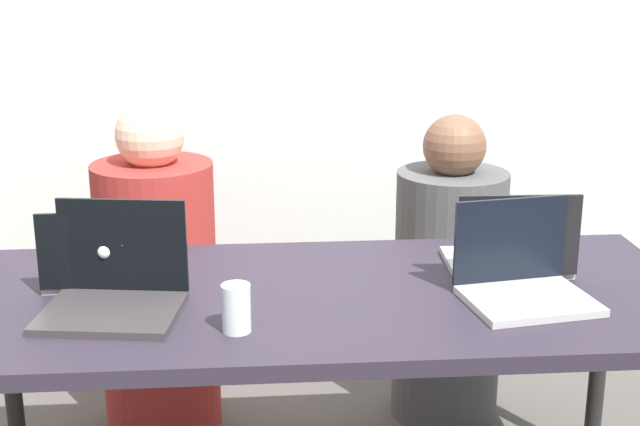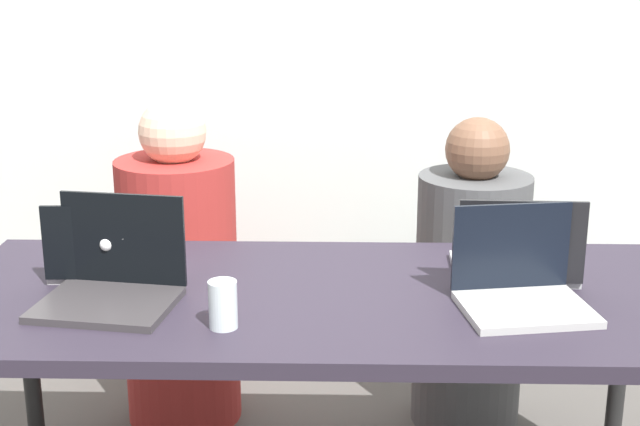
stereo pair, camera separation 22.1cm
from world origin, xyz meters
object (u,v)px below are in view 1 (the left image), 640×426
object	(u,v)px
person_on_left	(158,287)
person_on_right	(448,286)
water_glass_left	(236,311)
laptop_back_left	(110,266)
laptop_front_right	(522,279)
laptop_back_right	(509,253)
laptop_front_left	(115,288)

from	to	relation	value
person_on_left	person_on_right	bearing A→B (deg)	-165.22
person_on_left	person_on_right	distance (m)	0.95
water_glass_left	person_on_left	bearing A→B (deg)	106.58
laptop_back_left	laptop_front_right	bearing A→B (deg)	167.40
laptop_back_right	water_glass_left	size ratio (longest dim) A/B	2.93
person_on_right	laptop_back_right	size ratio (longest dim) A/B	3.24
person_on_right	laptop_front_right	xyz separation A→B (m)	(-0.00, -0.76, 0.31)
laptop_back_left	water_glass_left	world-z (taller)	laptop_back_left
laptop_front_left	person_on_right	bearing A→B (deg)	46.41
laptop_back_right	laptop_front_left	xyz separation A→B (m)	(-0.99, -0.18, 0.00)
person_on_right	laptop_back_right	xyz separation A→B (m)	(0.02, -0.57, 0.31)
laptop_back_right	water_glass_left	xyz separation A→B (m)	(-0.71, -0.33, -0.00)
water_glass_left	person_on_right	bearing A→B (deg)	52.81
laptop_front_right	water_glass_left	bearing A→B (deg)	-177.61
laptop_front_left	laptop_back_right	bearing A→B (deg)	18.83
laptop_back_right	laptop_back_left	bearing A→B (deg)	2.81
laptop_front_right	water_glass_left	distance (m)	0.70
laptop_back_right	water_glass_left	distance (m)	0.78
person_on_right	water_glass_left	world-z (taller)	person_on_right
laptop_back_right	water_glass_left	world-z (taller)	laptop_back_right
laptop_back_right	laptop_front_left	bearing A→B (deg)	12.76
person_on_left	water_glass_left	bearing A→B (deg)	121.36
person_on_right	laptop_back_right	bearing A→B (deg)	98.06
person_on_left	water_glass_left	world-z (taller)	person_on_left
laptop_front_left	laptop_back_left	world-z (taller)	laptop_front_left
laptop_back_right	laptop_back_left	distance (m)	1.03
person_on_right	water_glass_left	size ratio (longest dim) A/B	9.49
person_on_right	laptop_back_right	distance (m)	0.65
laptop_front_right	laptop_back_right	size ratio (longest dim) A/B	1.02
person_on_left	laptop_back_right	distance (m)	1.17
person_on_right	laptop_back_left	world-z (taller)	person_on_right
person_on_left	laptop_back_left	size ratio (longest dim) A/B	3.31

